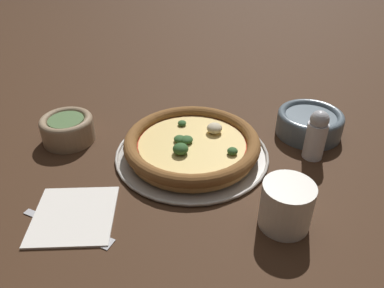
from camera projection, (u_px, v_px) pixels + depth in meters
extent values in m
plane|color=#3D2616|center=(192.00, 155.00, 0.75)|extent=(3.00, 3.00, 0.00)
cylinder|color=#B7B2A8|center=(192.00, 154.00, 0.75)|extent=(0.30, 0.30, 0.01)
torus|color=#B7B2A8|center=(192.00, 153.00, 0.75)|extent=(0.31, 0.31, 0.01)
cylinder|color=tan|center=(192.00, 148.00, 0.74)|extent=(0.25, 0.25, 0.02)
torus|color=brown|center=(192.00, 142.00, 0.73)|extent=(0.27, 0.27, 0.03)
cylinder|color=#B7381E|center=(192.00, 144.00, 0.74)|extent=(0.22, 0.22, 0.00)
cylinder|color=#EAC670|center=(192.00, 143.00, 0.73)|extent=(0.21, 0.21, 0.00)
ellipsoid|color=#2D5628|center=(182.00, 123.00, 0.79)|extent=(0.02, 0.02, 0.01)
ellipsoid|color=#2D5628|center=(232.00, 151.00, 0.70)|extent=(0.02, 0.02, 0.01)
ellipsoid|color=beige|center=(215.00, 128.00, 0.76)|extent=(0.03, 0.03, 0.02)
ellipsoid|color=#2D5628|center=(179.00, 140.00, 0.73)|extent=(0.03, 0.03, 0.01)
ellipsoid|color=#2D5628|center=(187.00, 139.00, 0.73)|extent=(0.03, 0.03, 0.01)
ellipsoid|color=#2D5628|center=(181.00, 149.00, 0.70)|extent=(0.04, 0.04, 0.02)
cylinder|color=slate|center=(309.00, 125.00, 0.81)|extent=(0.14, 0.14, 0.04)
torus|color=slate|center=(311.00, 116.00, 0.79)|extent=(0.14, 0.14, 0.02)
cylinder|color=#9E8466|center=(68.00, 131.00, 0.78)|extent=(0.11, 0.11, 0.05)
torus|color=#9E8466|center=(66.00, 121.00, 0.77)|extent=(0.11, 0.11, 0.02)
cylinder|color=#4C6B3D|center=(65.00, 120.00, 0.77)|extent=(0.07, 0.07, 0.00)
cylinder|color=silver|center=(286.00, 205.00, 0.57)|extent=(0.08, 0.08, 0.08)
cube|color=white|center=(74.00, 215.00, 0.61)|extent=(0.16, 0.16, 0.01)
cube|color=#B7B7BC|center=(55.00, 222.00, 0.59)|extent=(0.12, 0.04, 0.00)
cube|color=#B7B7BC|center=(99.00, 240.00, 0.56)|extent=(0.05, 0.03, 0.00)
cylinder|color=silver|center=(315.00, 141.00, 0.73)|extent=(0.04, 0.04, 0.08)
sphere|color=#B2B2B7|center=(320.00, 120.00, 0.70)|extent=(0.04, 0.04, 0.04)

